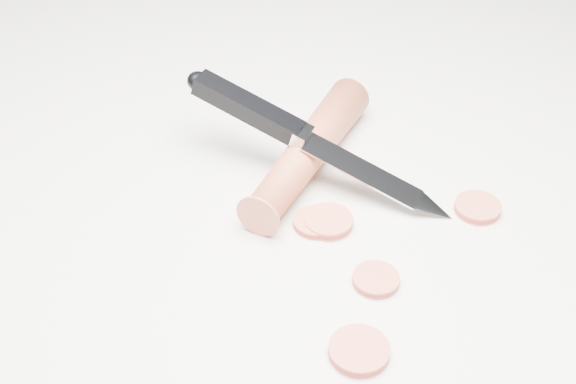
{
  "coord_description": "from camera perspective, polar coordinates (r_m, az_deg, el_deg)",
  "views": [
    {
      "loc": [
        -0.07,
        -0.45,
        0.39
      ],
      "look_at": [
        -0.03,
        -0.0,
        0.02
      ],
      "focal_mm": 50.0,
      "sensor_mm": 36.0,
      "label": 1
    }
  ],
  "objects": [
    {
      "name": "carrot_slice_2",
      "position": [
        0.5,
        5.08,
        -11.18
      ],
      "size": [
        0.04,
        0.04,
        0.01
      ],
      "primitive_type": "cylinder",
      "color": "#D75A3F",
      "rests_on": "ground"
    },
    {
      "name": "carrot_slice_0",
      "position": [
        0.58,
        2.89,
        -2.12
      ],
      "size": [
        0.04,
        0.04,
        0.01
      ],
      "primitive_type": "cylinder",
      "color": "#D75A3F",
      "rests_on": "ground"
    },
    {
      "name": "carrot_slice_3",
      "position": [
        0.58,
        1.99,
        -2.17
      ],
      "size": [
        0.03,
        0.03,
        0.01
      ],
      "primitive_type": "cylinder",
      "color": "#D75A3F",
      "rests_on": "ground"
    },
    {
      "name": "kitchen_knife",
      "position": [
        0.61,
        2.09,
        3.65
      ],
      "size": [
        0.21,
        0.13,
        0.07
      ],
      "primitive_type": null,
      "color": "silver",
      "rests_on": "ground"
    },
    {
      "name": "carrot_slice_4",
      "position": [
        0.61,
        13.33,
        -1.09
      ],
      "size": [
        0.03,
        0.03,
        0.01
      ],
      "primitive_type": "cylinder",
      "color": "#D75A3F",
      "rests_on": "ground"
    },
    {
      "name": "carrot_slice_1",
      "position": [
        0.54,
        6.27,
        -6.2
      ],
      "size": [
        0.03,
        0.03,
        0.01
      ],
      "primitive_type": "cylinder",
      "color": "#D75A3F",
      "rests_on": "ground"
    },
    {
      "name": "carrot",
      "position": [
        0.62,
        1.48,
        2.96
      ],
      "size": [
        0.11,
        0.16,
        0.03
      ],
      "primitive_type": "cylinder",
      "rotation": [
        1.57,
        0.0,
        -0.52
      ],
      "color": "#C04C2C",
      "rests_on": "ground"
    },
    {
      "name": "ground",
      "position": [
        0.6,
        3.26,
        -0.92
      ],
      "size": [
        2.4,
        2.4,
        0.0
      ],
      "primitive_type": "plane",
      "color": "white",
      "rests_on": "ground"
    }
  ]
}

